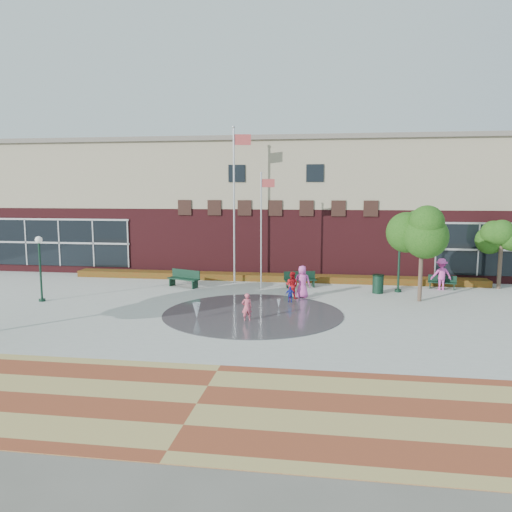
# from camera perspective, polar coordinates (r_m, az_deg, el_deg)

# --- Properties ---
(ground) EXTENTS (120.00, 120.00, 0.00)m
(ground) POSITION_cam_1_polar(r_m,az_deg,el_deg) (20.59, -1.65, -8.66)
(ground) COLOR #666056
(ground) RESTS_ON ground
(plaza_concrete) EXTENTS (46.00, 18.00, 0.01)m
(plaza_concrete) POSITION_cam_1_polar(r_m,az_deg,el_deg) (24.41, -0.00, -6.05)
(plaza_concrete) COLOR #A8A8A0
(plaza_concrete) RESTS_ON ground
(paver_band) EXTENTS (46.00, 6.00, 0.01)m
(paver_band) POSITION_cam_1_polar(r_m,az_deg,el_deg) (14.16, -6.80, -16.46)
(paver_band) COLOR brown
(paver_band) RESTS_ON ground
(splash_pad) EXTENTS (8.40, 8.40, 0.01)m
(splash_pad) POSITION_cam_1_polar(r_m,az_deg,el_deg) (23.45, -0.36, -6.62)
(splash_pad) COLOR #383A3D
(splash_pad) RESTS_ON ground
(library_building) EXTENTS (44.40, 10.40, 9.20)m
(library_building) POSITION_cam_1_polar(r_m,az_deg,el_deg) (37.12, 3.06, 5.86)
(library_building) COLOR #4D181D
(library_building) RESTS_ON ground
(flower_bed) EXTENTS (26.00, 1.20, 0.40)m
(flower_bed) POSITION_cam_1_polar(r_m,az_deg,el_deg) (31.78, 2.01, -2.85)
(flower_bed) COLOR maroon
(flower_bed) RESTS_ON ground
(flagpole_left) EXTENTS (1.11, 0.30, 9.57)m
(flagpole_left) POSITION_cam_1_polar(r_m,az_deg,el_deg) (30.48, -2.43, 6.77)
(flagpole_left) COLOR silver
(flagpole_left) RESTS_ON ground
(flagpole_right) EXTENTS (0.82, 0.22, 6.75)m
(flagpole_right) POSITION_cam_1_polar(r_m,az_deg,el_deg) (28.63, 0.67, 3.61)
(flagpole_right) COLOR silver
(flagpole_right) RESTS_ON ground
(lamp_left) EXTENTS (0.36, 0.36, 3.40)m
(lamp_left) POSITION_cam_1_polar(r_m,az_deg,el_deg) (27.88, -23.47, -0.55)
(lamp_left) COLOR #122E20
(lamp_left) RESTS_ON ground
(lamp_right) EXTENTS (0.41, 0.41, 3.89)m
(lamp_right) POSITION_cam_1_polar(r_m,az_deg,el_deg) (29.03, 16.08, 0.69)
(lamp_right) COLOR #122E20
(lamp_right) RESTS_ON ground
(bench_left) EXTENTS (2.11, 1.30, 1.03)m
(bench_left) POSITION_cam_1_polar(r_m,az_deg,el_deg) (29.94, -8.27, -2.93)
(bench_left) COLOR #122E20
(bench_left) RESTS_ON ground
(bench_mid) EXTENTS (1.95, 0.99, 0.95)m
(bench_mid) POSITION_cam_1_polar(r_m,az_deg,el_deg) (29.66, 5.06, -3.03)
(bench_mid) COLOR #122E20
(bench_mid) RESTS_ON ground
(bench_right) EXTENTS (1.63, 0.79, 0.79)m
(bench_right) POSITION_cam_1_polar(r_m,az_deg,el_deg) (31.07, 20.49, -3.10)
(bench_right) COLOR #122E20
(bench_right) RESTS_ON ground
(trash_can) EXTENTS (0.65, 0.65, 1.07)m
(trash_can) POSITION_cam_1_polar(r_m,az_deg,el_deg) (28.67, 13.77, -3.11)
(trash_can) COLOR #122E20
(trash_can) RESTS_ON ground
(tree_mid) EXTENTS (2.99, 2.99, 5.04)m
(tree_mid) POSITION_cam_1_polar(r_m,az_deg,el_deg) (26.79, 18.48, 2.73)
(tree_mid) COLOR #47342A
(tree_mid) RESTS_ON ground
(tree_small_right) EXTENTS (2.48, 2.48, 4.24)m
(tree_small_right) POSITION_cam_1_polar(r_m,az_deg,el_deg) (32.03, 26.28, 2.04)
(tree_small_right) COLOR #47342A
(tree_small_right) RESTS_ON ground
(water_jet_a) EXTENTS (0.36, 0.36, 0.70)m
(water_jet_a) POSITION_cam_1_polar(r_m,az_deg,el_deg) (22.72, -6.79, -7.15)
(water_jet_a) COLOR white
(water_jet_a) RESTS_ON ground
(water_jet_b) EXTENTS (0.19, 0.19, 0.42)m
(water_jet_b) POSITION_cam_1_polar(r_m,az_deg,el_deg) (24.52, 2.61, -6.00)
(water_jet_b) COLOR white
(water_jet_b) RESTS_ON ground
(child_splash) EXTENTS (0.53, 0.44, 1.25)m
(child_splash) POSITION_cam_1_polar(r_m,az_deg,el_deg) (22.05, -1.05, -5.88)
(child_splash) COLOR #DD556B
(child_splash) RESTS_ON ground
(adult_red) EXTENTS (0.86, 0.76, 1.46)m
(adult_red) POSITION_cam_1_polar(r_m,az_deg,el_deg) (26.53, 4.13, -3.36)
(adult_red) COLOR red
(adult_red) RESTS_ON ground
(adult_pink) EXTENTS (0.90, 0.62, 1.75)m
(adult_pink) POSITION_cam_1_polar(r_m,az_deg,el_deg) (26.78, 5.31, -2.95)
(adult_pink) COLOR #DC4FB2
(adult_pink) RESTS_ON ground
(child_blue) EXTENTS (0.52, 0.23, 0.87)m
(child_blue) POSITION_cam_1_polar(r_m,az_deg,el_deg) (25.58, 3.94, -4.44)
(child_blue) COLOR #1C26A5
(child_blue) RESTS_ON ground
(person_bench) EXTENTS (1.29, 0.89, 1.84)m
(person_bench) POSITION_cam_1_polar(r_m,az_deg,el_deg) (30.68, 20.42, -1.97)
(person_bench) COLOR #E547B2
(person_bench) RESTS_ON ground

